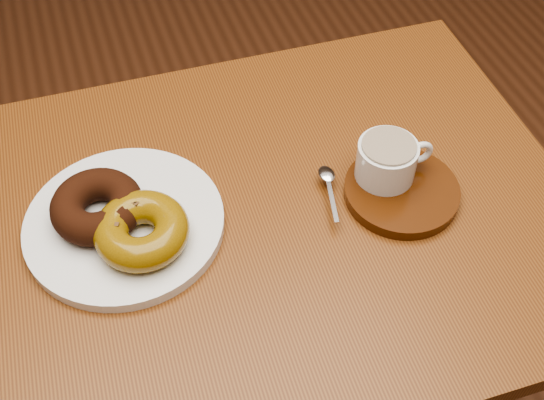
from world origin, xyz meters
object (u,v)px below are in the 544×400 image
object	(u,v)px
coffee_cup	(388,160)
cafe_table	(259,268)
donut_plate	(125,224)
saucer	(401,191)

from	to	relation	value
coffee_cup	cafe_table	bearing A→B (deg)	-177.60
cafe_table	donut_plate	distance (m)	0.22
donut_plate	coffee_cup	world-z (taller)	coffee_cup
coffee_cup	saucer	bearing A→B (deg)	-64.32
cafe_table	donut_plate	bearing A→B (deg)	170.43
cafe_table	saucer	size ratio (longest dim) A/B	5.65
saucer	cafe_table	bearing A→B (deg)	170.55
donut_plate	cafe_table	bearing A→B (deg)	-11.17
saucer	coffee_cup	bearing A→B (deg)	112.36
cafe_table	coffee_cup	size ratio (longest dim) A/B	8.17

